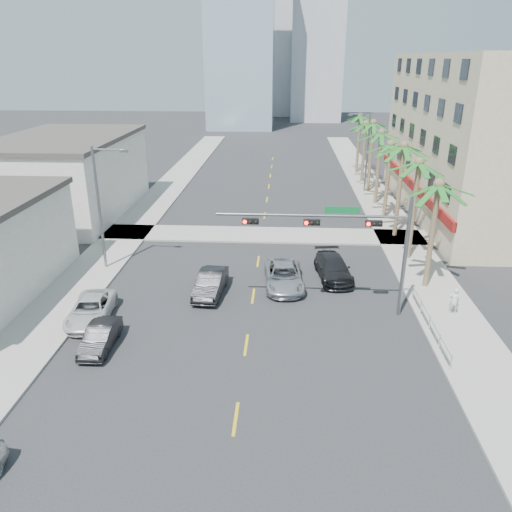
{
  "coord_description": "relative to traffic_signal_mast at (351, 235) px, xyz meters",
  "views": [
    {
      "loc": [
        1.89,
        -19.39,
        14.58
      ],
      "look_at": [
        0.28,
        8.35,
        3.5
      ],
      "focal_mm": 35.0,
      "sensor_mm": 36.0,
      "label": 1
    }
  ],
  "objects": [
    {
      "name": "ground",
      "position": [
        -5.78,
        -7.95,
        -5.06
      ],
      "size": [
        260.0,
        260.0,
        0.0
      ],
      "primitive_type": "plane",
      "color": "#262628",
      "rests_on": "ground"
    },
    {
      "name": "sidewalk_right",
      "position": [
        6.22,
        12.05,
        -4.99
      ],
      "size": [
        4.0,
        120.0,
        0.15
      ],
      "primitive_type": "cube",
      "color": "gray",
      "rests_on": "ground"
    },
    {
      "name": "sidewalk_left",
      "position": [
        -17.78,
        12.05,
        -4.99
      ],
      "size": [
        4.0,
        120.0,
        0.15
      ],
      "primitive_type": "cube",
      "color": "gray",
      "rests_on": "ground"
    },
    {
      "name": "sidewalk_cross",
      "position": [
        -5.78,
        14.05,
        -4.99
      ],
      "size": [
        80.0,
        4.0,
        0.15
      ],
      "primitive_type": "cube",
      "color": "gray",
      "rests_on": "ground"
    },
    {
      "name": "building_right",
      "position": [
        16.21,
        22.05,
        2.43
      ],
      "size": [
        15.25,
        28.0,
        15.0
      ],
      "color": "#C5AA8B",
      "rests_on": "ground"
    },
    {
      "name": "building_left_far",
      "position": [
        -25.28,
        20.05,
        -1.46
      ],
      "size": [
        11.0,
        18.0,
        7.2
      ],
      "primitive_type": "cube",
      "color": "beige",
      "rests_on": "ground"
    },
    {
      "name": "tower_far_left",
      "position": [
        -13.78,
        87.05,
        18.94
      ],
      "size": [
        14.0,
        14.0,
        48.0
      ],
      "primitive_type": "cube",
      "color": "#99B2C6",
      "rests_on": "ground"
    },
    {
      "name": "tower_far_center",
      "position": [
        -8.78,
        117.05,
        15.94
      ],
      "size": [
        16.0,
        16.0,
        42.0
      ],
      "primitive_type": "cube",
      "color": "#ADADB2",
      "rests_on": "ground"
    },
    {
      "name": "traffic_signal_mast",
      "position": [
        0.0,
        0.0,
        0.0
      ],
      "size": [
        11.12,
        0.54,
        7.2
      ],
      "color": "slate",
      "rests_on": "ground"
    },
    {
      "name": "palm_tree_0",
      "position": [
        5.82,
        4.05,
        2.02
      ],
      "size": [
        4.8,
        4.8,
        7.8
      ],
      "color": "brown",
      "rests_on": "ground"
    },
    {
      "name": "palm_tree_1",
      "position": [
        5.82,
        9.25,
        2.37
      ],
      "size": [
        4.8,
        4.8,
        8.16
      ],
      "color": "brown",
      "rests_on": "ground"
    },
    {
      "name": "palm_tree_2",
      "position": [
        5.82,
        14.45,
        2.72
      ],
      "size": [
        4.8,
        4.8,
        8.52
      ],
      "color": "brown",
      "rests_on": "ground"
    },
    {
      "name": "palm_tree_3",
      "position": [
        5.82,
        19.65,
        2.02
      ],
      "size": [
        4.8,
        4.8,
        7.8
      ],
      "color": "brown",
      "rests_on": "ground"
    },
    {
      "name": "palm_tree_4",
      "position": [
        5.82,
        24.85,
        2.37
      ],
      "size": [
        4.8,
        4.8,
        8.16
      ],
      "color": "brown",
      "rests_on": "ground"
    },
    {
      "name": "palm_tree_5",
      "position": [
        5.82,
        30.05,
        2.72
      ],
      "size": [
        4.8,
        4.8,
        8.52
      ],
      "color": "brown",
      "rests_on": "ground"
    },
    {
      "name": "palm_tree_6",
      "position": [
        5.82,
        35.25,
        2.02
      ],
      "size": [
        4.8,
        4.8,
        7.8
      ],
      "color": "brown",
      "rests_on": "ground"
    },
    {
      "name": "palm_tree_7",
      "position": [
        5.82,
        40.45,
        2.37
      ],
      "size": [
        4.8,
        4.8,
        8.16
      ],
      "color": "brown",
      "rests_on": "ground"
    },
    {
      "name": "streetlight_left",
      "position": [
        -16.78,
        6.05,
        -0.0
      ],
      "size": [
        2.55,
        0.25,
        9.0
      ],
      "color": "slate",
      "rests_on": "ground"
    },
    {
      "name": "streetlight_right",
      "position": [
        5.21,
        30.05,
        -0.0
      ],
      "size": [
        2.55,
        0.25,
        9.0
      ],
      "color": "slate",
      "rests_on": "ground"
    },
    {
      "name": "guardrail",
      "position": [
        4.52,
        -1.95,
        -4.39
      ],
      "size": [
        0.08,
        8.08,
        1.0
      ],
      "color": "silver",
      "rests_on": "ground"
    },
    {
      "name": "car_parked_mid",
      "position": [
        -13.58,
        -4.65,
        -4.42
      ],
      "size": [
        1.41,
        3.9,
        1.28
      ],
      "primitive_type": "imported",
      "rotation": [
        0.0,
        0.0,
        0.02
      ],
      "color": "black",
      "rests_on": "ground"
    },
    {
      "name": "car_parked_far",
      "position": [
        -15.18,
        -1.7,
        -4.38
      ],
      "size": [
        2.76,
        5.11,
        1.36
      ],
      "primitive_type": "imported",
      "rotation": [
        0.0,
        0.0,
        0.11
      ],
      "color": "silver",
      "rests_on": "ground"
    },
    {
      "name": "car_lane_left",
      "position": [
        -8.61,
        2.23,
        -4.3
      ],
      "size": [
        1.95,
        4.73,
        1.52
      ],
      "primitive_type": "imported",
      "rotation": [
        0.0,
        0.0,
        -0.07
      ],
      "color": "black",
      "rests_on": "ground"
    },
    {
      "name": "car_lane_center",
      "position": [
        -3.79,
        3.71,
        -4.31
      ],
      "size": [
        2.88,
        5.6,
        1.51
      ],
      "primitive_type": "imported",
      "rotation": [
        0.0,
        0.0,
        0.07
      ],
      "color": "silver",
      "rests_on": "ground"
    },
    {
      "name": "car_lane_right",
      "position": [
        -0.32,
        5.27,
        -4.3
      ],
      "size": [
        2.75,
        5.44,
        1.52
      ],
      "primitive_type": "imported",
      "rotation": [
        0.0,
        0.0,
        0.12
      ],
      "color": "black",
      "rests_on": "ground"
    },
    {
      "name": "pedestrian",
      "position": [
        6.47,
        0.15,
        -4.08
      ],
      "size": [
        0.63,
        0.44,
        1.66
      ],
      "primitive_type": "imported",
      "rotation": [
        0.0,
        0.0,
        3.07
      ],
      "color": "silver",
      "rests_on": "sidewalk_right"
    }
  ]
}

